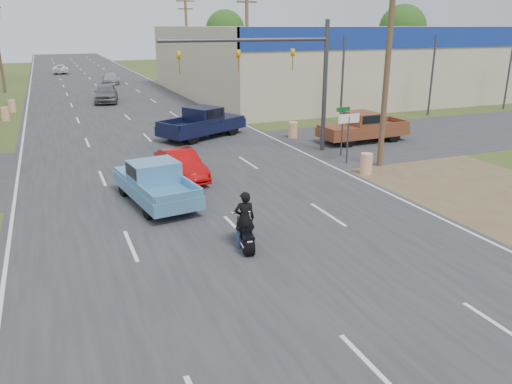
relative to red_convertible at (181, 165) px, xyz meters
name	(u,v)px	position (x,y,z in m)	size (l,w,h in m)	color
ground	(374,370)	(0.25, -14.55, -0.65)	(200.00, 200.00, 0.00)	#3B491D
main_road	(114,103)	(0.25, 25.45, -0.64)	(15.00, 180.00, 0.02)	#2D2D30
cross_road	(170,160)	(0.25, 3.45, -0.64)	(120.00, 10.00, 0.02)	#2D2D30
dirt_verge	(446,178)	(11.25, -4.55, -0.65)	(8.00, 18.00, 0.01)	brown
big_box_store	(405,57)	(32.25, 25.38, 2.66)	(50.00, 28.10, 6.60)	#B7A88C
utility_pole_1	(388,56)	(9.75, -1.55, 4.66)	(2.00, 0.28, 10.00)	#4C3823
utility_pole_2	(247,44)	(9.75, 16.45, 4.66)	(2.00, 0.28, 10.00)	#4C3823
utility_pole_3	(187,39)	(9.75, 34.45, 4.66)	(2.00, 0.28, 10.00)	#4C3823
tree_3	(402,29)	(55.25, 55.45, 5.54)	(8.40, 8.40, 10.40)	#422D19
tree_5	(225,30)	(30.25, 80.45, 5.23)	(7.98, 7.98, 9.88)	#422D19
barrel_0	(366,164)	(8.25, -2.55, -0.15)	(0.56, 0.56, 1.00)	orange
barrel_1	(293,130)	(8.65, 5.95, -0.15)	(0.56, 0.56, 1.00)	orange
barrel_2	(5,114)	(-8.25, 19.45, -0.15)	(0.56, 0.56, 1.00)	orange
barrel_3	(12,106)	(-7.95, 23.45, -0.15)	(0.56, 0.56, 1.00)	orange
lane_sign	(348,127)	(8.45, -0.55, 1.25)	(1.20, 0.08, 2.52)	#3F3F44
street_name_sign	(342,126)	(9.05, 0.95, 0.96)	(0.80, 0.08, 2.61)	#3F3F44
signal_mast	(280,64)	(6.07, 2.45, 4.15)	(9.12, 0.40, 7.00)	#3F3F44
red_convertible	(181,165)	(0.00, 0.00, 0.00)	(1.38, 3.96, 1.31)	#B30809
motorcycle	(245,236)	(-0.05, -8.10, -0.22)	(0.68, 1.93, 0.98)	black
rider	(245,222)	(-0.04, -8.06, 0.23)	(0.65, 0.42, 1.77)	black
blue_pickup	(154,182)	(-1.76, -2.67, 0.19)	(2.63, 5.27, 1.67)	black
navy_pickup	(204,122)	(3.59, 8.27, 0.30)	(6.10, 4.54, 1.90)	black
brown_pickup	(361,127)	(11.93, 3.39, 0.25)	(5.45, 2.21, 1.79)	black
distant_car_grey	(106,93)	(-0.25, 26.09, 0.18)	(1.98, 4.91, 1.67)	slate
distant_car_silver	(111,78)	(2.10, 41.95, 0.02)	(1.89, 4.65, 1.35)	#A4A3A8
distant_car_white	(61,69)	(-2.96, 58.53, -0.02)	(2.10, 4.55, 1.26)	white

